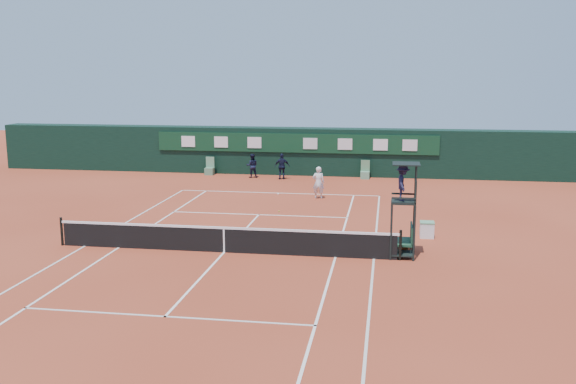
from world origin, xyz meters
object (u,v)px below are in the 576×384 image
Objects in this scene: player_bench at (407,238)px; cooler at (427,229)px; player at (318,183)px; umpire_chair at (404,190)px; tennis_net at (224,239)px.

player_bench is 1.86× the size of cooler.
cooler is 9.02m from player.
umpire_chair reaches higher than player_bench.
player is (-4.14, 10.38, -1.61)m from umpire_chair.
cooler is at bearing 70.83° from umpire_chair.
tennis_net is 20.00× the size of cooler.
player is at bearing 77.85° from tennis_net.
tennis_net is 11.00m from player.
tennis_net is at bearing -155.68° from cooler.
player_bench is at bearing 7.31° from tennis_net.
player_bench is (0.21, 0.49, -1.86)m from umpire_chair.
tennis_net is 7.59× the size of player.
player_bench is 0.71× the size of player.
tennis_net is 3.77× the size of umpire_chair.
player_bench is at bearing 111.70° from player.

